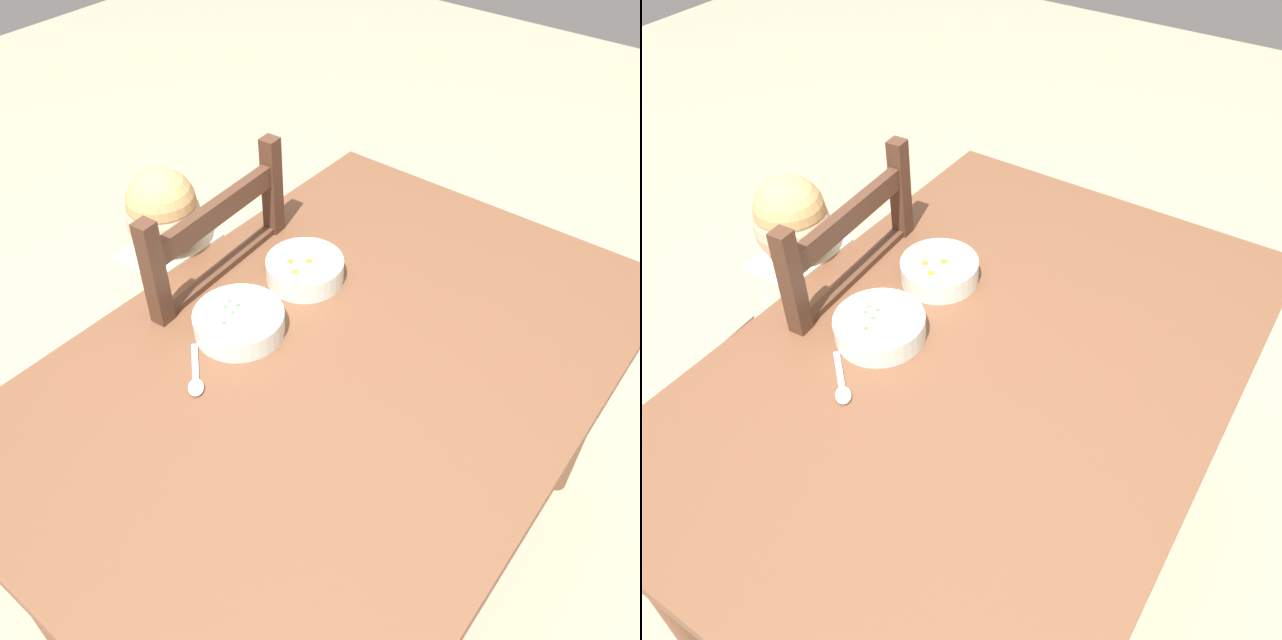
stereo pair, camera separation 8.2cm
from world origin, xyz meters
TOP-DOWN VIEW (x-y plane):
  - ground_plane at (0.00, 0.00)m, footprint 8.00×8.00m
  - dining_table at (0.00, 0.00)m, footprint 1.32×0.90m
  - dining_chair at (0.05, 0.50)m, footprint 0.45×0.45m
  - child_figure at (0.04, 0.49)m, footprint 0.32×0.31m
  - bowl_of_peas at (-0.06, 0.20)m, footprint 0.18×0.18m
  - bowl_of_carrots at (0.15, 0.20)m, footprint 0.17×0.17m
  - spoon at (-0.21, 0.17)m, footprint 0.11×0.11m

SIDE VIEW (x-z plane):
  - ground_plane at x=0.00m, z-range 0.00..0.00m
  - dining_chair at x=0.05m, z-range -0.03..0.97m
  - child_figure at x=0.04m, z-range 0.15..1.12m
  - dining_table at x=0.00m, z-range 0.27..1.04m
  - spoon at x=-0.21m, z-range 0.76..0.77m
  - bowl_of_peas at x=-0.06m, z-range 0.77..0.82m
  - bowl_of_carrots at x=0.15m, z-range 0.77..0.82m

